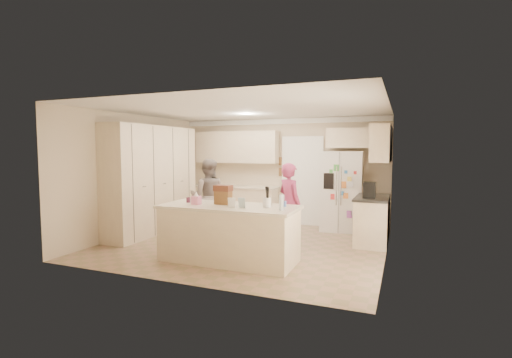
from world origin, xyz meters
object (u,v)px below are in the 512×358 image
at_px(teen_boy, 208,197).
at_px(dollhouse_body, 223,198).
at_px(teen_girl, 290,204).
at_px(refrigerator, 341,191).
at_px(coffee_maker, 370,190).
at_px(tissue_box, 196,200).
at_px(utensil_crock, 267,203).
at_px(island_base, 229,235).

bearing_deg(teen_boy, dollhouse_body, 106.78).
relative_size(dollhouse_body, teen_girl, 0.16).
relative_size(refrigerator, coffee_maker, 6.00).
bearing_deg(refrigerator, tissue_box, -125.84).
bearing_deg(teen_boy, tissue_box, 93.24).
bearing_deg(tissue_box, utensil_crock, 7.13).
distance_m(teen_boy, teen_girl, 1.93).
bearing_deg(refrigerator, teen_boy, -156.43).
height_order(island_base, tissue_box, tissue_box).
relative_size(tissue_box, teen_boy, 0.09).
xyz_separation_m(tissue_box, dollhouse_body, (0.40, 0.20, 0.04)).
relative_size(refrigerator, island_base, 0.82).
bearing_deg(island_base, dollhouse_body, 146.31).
distance_m(coffee_maker, dollhouse_body, 2.84).
height_order(utensil_crock, dollhouse_body, dollhouse_body).
height_order(dollhouse_body, teen_girl, teen_girl).
relative_size(island_base, teen_girl, 1.39).
relative_size(coffee_maker, utensil_crock, 2.00).
relative_size(utensil_crock, teen_girl, 0.09).
distance_m(utensil_crock, dollhouse_body, 0.80).
xyz_separation_m(coffee_maker, tissue_box, (-2.60, -2.00, -0.07)).
xyz_separation_m(coffee_maker, teen_girl, (-1.43, -0.51, -0.28)).
bearing_deg(tissue_box, dollhouse_body, 26.57).
height_order(coffee_maker, tissue_box, coffee_maker).
bearing_deg(dollhouse_body, utensil_crock, -3.58).
xyz_separation_m(island_base, utensil_crock, (0.65, 0.05, 0.56)).
relative_size(refrigerator, teen_girl, 1.14).
height_order(refrigerator, island_base, refrigerator).
bearing_deg(island_base, refrigerator, 66.24).
bearing_deg(dollhouse_body, refrigerator, 63.16).
relative_size(island_base, teen_boy, 1.34).
xyz_separation_m(refrigerator, teen_boy, (-2.64, -1.43, -0.08)).
distance_m(refrigerator, island_base, 3.36).
distance_m(tissue_box, teen_boy, 1.89).
relative_size(refrigerator, dollhouse_body, 6.92).
bearing_deg(coffee_maker, dollhouse_body, -140.71).
bearing_deg(tissue_box, teen_girl, 51.72).
xyz_separation_m(utensil_crock, teen_girl, (-0.03, 1.34, -0.21)).
height_order(coffee_maker, dollhouse_body, coffee_maker).
distance_m(refrigerator, teen_girl, 1.81).
bearing_deg(utensil_crock, coffee_maker, 52.88).
height_order(teen_boy, teen_girl, teen_boy).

